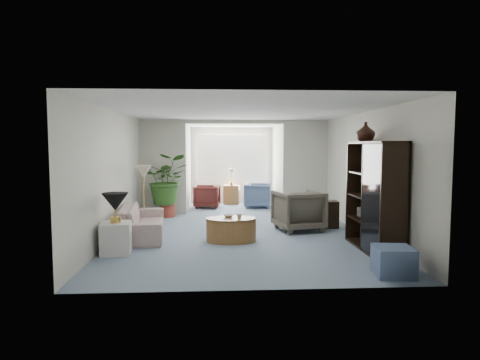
{
  "coord_description": "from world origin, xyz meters",
  "views": [
    {
      "loc": [
        -0.5,
        -8.13,
        1.83
      ],
      "look_at": [
        0.0,
        0.6,
        1.1
      ],
      "focal_mm": 31.27,
      "sensor_mm": 36.0,
      "label": 1
    }
  ],
  "objects": [
    {
      "name": "sunroom_chair_blue",
      "position": [
        0.72,
        4.05,
        0.36
      ],
      "size": [
        0.88,
        0.86,
        0.72
      ],
      "primitive_type": "imported",
      "rotation": [
        0.0,
        0.0,
        1.44
      ],
      "color": "slate",
      "rests_on": "ground"
    },
    {
      "name": "sofa",
      "position": [
        -1.99,
        0.25,
        0.31
      ],
      "size": [
        1.04,
        2.17,
        0.61
      ],
      "primitive_type": "imported",
      "rotation": [
        0.0,
        0.0,
        1.68
      ],
      "color": "beige",
      "rests_on": "ground"
    },
    {
      "name": "sunroom_table",
      "position": [
        -0.03,
        4.8,
        0.29
      ],
      "size": [
        0.52,
        0.43,
        0.59
      ],
      "primitive_type": "cube",
      "rotation": [
        0.0,
        0.0,
        -0.13
      ],
      "color": "olive",
      "rests_on": "ground"
    },
    {
      "name": "ottoman",
      "position": [
        1.97,
        -2.53,
        0.2
      ],
      "size": [
        0.56,
        0.56,
        0.41
      ],
      "primitive_type": "cube",
      "rotation": [
        0.0,
        0.0,
        -0.11
      ],
      "color": "slate",
      "rests_on": "ground"
    },
    {
      "name": "window_blinds",
      "position": [
        0.0,
        5.15,
        1.4
      ],
      "size": [
        2.2,
        0.02,
        1.5
      ],
      "primitive_type": "cube",
      "color": "white"
    },
    {
      "name": "back_pier_right",
      "position": [
        1.9,
        3.0,
        1.25
      ],
      "size": [
        1.2,
        0.12,
        2.5
      ],
      "primitive_type": "cube",
      "color": "beige",
      "rests_on": "ground"
    },
    {
      "name": "house_plant",
      "position": [
        -1.75,
        2.56,
        0.97
      ],
      "size": [
        1.17,
        1.01,
        1.3
      ],
      "primitive_type": "imported",
      "color": "#326121",
      "rests_on": "plant_pot"
    },
    {
      "name": "sunroom_floor",
      "position": [
        0.0,
        4.1,
        0.0
      ],
      "size": [
        2.6,
        2.6,
        0.0
      ],
      "primitive_type": "plane",
      "color": "#8090A9",
      "rests_on": "ground"
    },
    {
      "name": "sunroom_chair_maroon",
      "position": [
        -0.78,
        4.05,
        0.33
      ],
      "size": [
        0.81,
        0.8,
        0.66
      ],
      "primitive_type": "imported",
      "rotation": [
        0.0,
        0.0,
        -1.7
      ],
      "color": "#571E1E",
      "rests_on": "ground"
    },
    {
      "name": "cabinet_urn",
      "position": [
        2.23,
        -0.6,
        2.07
      ],
      "size": [
        0.34,
        0.34,
        0.36
      ],
      "primitive_type": "imported",
      "color": "black",
      "rests_on": "entertainment_cabinet"
    },
    {
      "name": "framed_picture",
      "position": [
        2.46,
        -0.1,
        1.7
      ],
      "size": [
        0.04,
        0.5,
        0.4
      ],
      "primitive_type": "cube",
      "color": "#B9AB94"
    },
    {
      "name": "coffee_cup",
      "position": [
        -0.07,
        -0.39,
        0.5
      ],
      "size": [
        0.1,
        0.1,
        0.09
      ],
      "primitive_type": "imported",
      "rotation": [
        0.0,
        0.0,
        0.03
      ],
      "color": "beige",
      "rests_on": "coffee_table"
    },
    {
      "name": "plant_pot",
      "position": [
        -1.75,
        2.56,
        0.16
      ],
      "size": [
        0.4,
        0.4,
        0.32
      ],
      "primitive_type": "cylinder",
      "color": "#A23D2F",
      "rests_on": "ground"
    },
    {
      "name": "window_pane",
      "position": [
        0.0,
        5.18,
        1.4
      ],
      "size": [
        2.2,
        0.02,
        1.5
      ],
      "primitive_type": "cube",
      "color": "white"
    },
    {
      "name": "coffee_bowl",
      "position": [
        -0.27,
        -0.19,
        0.47
      ],
      "size": [
        0.21,
        0.21,
        0.05
      ],
      "primitive_type": "imported",
      "rotation": [
        0.0,
        0.0,
        0.03
      ],
      "color": "beige",
      "rests_on": "coffee_table"
    },
    {
      "name": "wingback_chair",
      "position": [
        1.26,
        0.67,
        0.43
      ],
      "size": [
        1.12,
        1.14,
        0.87
      ],
      "primitive_type": "imported",
      "rotation": [
        0.0,
        0.0,
        3.38
      ],
      "color": "#615B4C",
      "rests_on": "ground"
    },
    {
      "name": "floor_lamp",
      "position": [
        -2.09,
        1.11,
        1.25
      ],
      "size": [
        0.36,
        0.36,
        0.28
      ],
      "primitive_type": "cone",
      "color": "beige",
      "rests_on": "ground"
    },
    {
      "name": "side_table_dark",
      "position": [
        1.96,
        0.97,
        0.3
      ],
      "size": [
        0.54,
        0.45,
        0.59
      ],
      "primitive_type": "cube",
      "rotation": [
        0.0,
        0.0,
        -0.11
      ],
      "color": "black",
      "rests_on": "ground"
    },
    {
      "name": "entertainment_cabinet",
      "position": [
        2.23,
        -1.1,
        0.95
      ],
      "size": [
        0.45,
        1.7,
        1.89
      ],
      "primitive_type": "cube",
      "color": "black",
      "rests_on": "ground"
    },
    {
      "name": "coffee_table",
      "position": [
        -0.22,
        -0.29,
        0.23
      ],
      "size": [
        0.98,
        0.98,
        0.45
      ],
      "primitive_type": "cylinder",
      "rotation": [
        0.0,
        0.0,
        0.03
      ],
      "color": "olive",
      "rests_on": "ground"
    },
    {
      "name": "back_header",
      "position": [
        0.0,
        3.0,
        2.45
      ],
      "size": [
        2.6,
        0.12,
        0.1
      ],
      "primitive_type": "cube",
      "color": "beige",
      "rests_on": "back_pier_left"
    },
    {
      "name": "end_table",
      "position": [
        -2.19,
        -1.1,
        0.27
      ],
      "size": [
        0.54,
        0.54,
        0.53
      ],
      "primitive_type": "cube",
      "rotation": [
        0.0,
        0.0,
        0.11
      ],
      "color": "silver",
      "rests_on": "ground"
    },
    {
      "name": "table_lamp",
      "position": [
        -2.19,
        -1.1,
        0.88
      ],
      "size": [
        0.44,
        0.44,
        0.3
      ],
      "primitive_type": "cone",
      "color": "black",
      "rests_on": "end_table"
    },
    {
      "name": "floor",
      "position": [
        0.0,
        0.0,
        0.0
      ],
      "size": [
        6.0,
        6.0,
        0.0
      ],
      "primitive_type": "plane",
      "color": "#8090A9",
      "rests_on": "ground"
    },
    {
      "name": "shelf_clutter",
      "position": [
        2.18,
        -1.3,
        0.79
      ],
      "size": [
        0.3,
        0.91,
        0.61
      ],
      "color": "#32302D",
      "rests_on": "entertainment_cabinet"
    },
    {
      "name": "back_pier_left",
      "position": [
        -1.9,
        3.0,
        1.25
      ],
      "size": [
        1.2,
        0.12,
        2.5
      ],
      "primitive_type": "cube",
      "color": "beige",
      "rests_on": "ground"
    }
  ]
}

